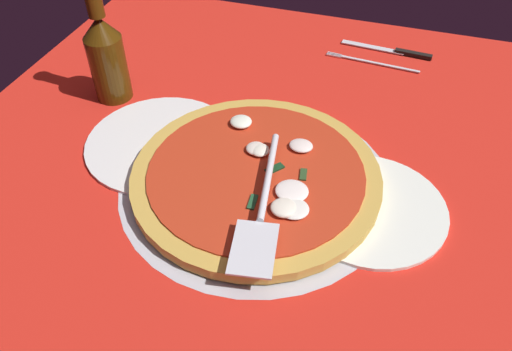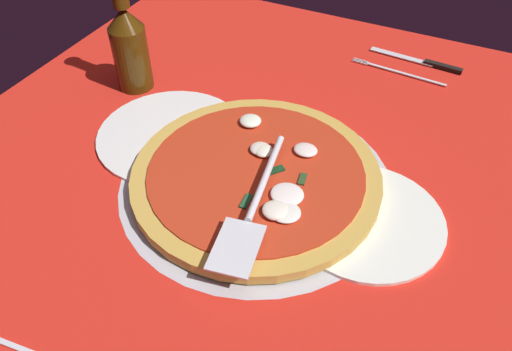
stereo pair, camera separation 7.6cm
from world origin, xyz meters
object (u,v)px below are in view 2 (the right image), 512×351
Objects in this scene: dinner_plate_left at (366,220)px; place_setting_near at (411,69)px; dinner_plate_right at (172,135)px; pizza_server at (253,206)px; beer_bottle at (129,45)px; pizza at (257,176)px.

dinner_plate_left is 1.05× the size of place_setting_near.
dinner_plate_left is 35.14cm from dinner_plate_right.
pizza_server is at bearing 82.84° from place_setting_near.
place_setting_near is at bearing -129.07° from dinner_plate_right.
dinner_plate_left is 0.95× the size of beer_bottle.
pizza_server is 41.49cm from beer_bottle.
dinner_plate_right is at bearing -128.99° from pizza_server.
dinner_plate_right is at bearing -12.44° from pizza.
dinner_plate_right is 18.19cm from pizza.
dinner_plate_left is at bearing 173.33° from dinner_plate_right.
dinner_plate_left is 51.70cm from beer_bottle.
place_setting_near is (3.61, -42.63, -0.15)cm from dinner_plate_left.
dinner_plate_right is 24.35cm from pizza_server.
pizza_server is 1.26× the size of place_setting_near.
pizza reaches higher than place_setting_near.
pizza is 1.79× the size of place_setting_near.
beer_bottle reaches higher than dinner_plate_right.
place_setting_near reaches higher than dinner_plate_right.
pizza reaches higher than dinner_plate_left.
pizza is 1.62× the size of beer_bottle.
dinner_plate_left is 0.59× the size of pizza.
beer_bottle is at bearing 36.70° from place_setting_near.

